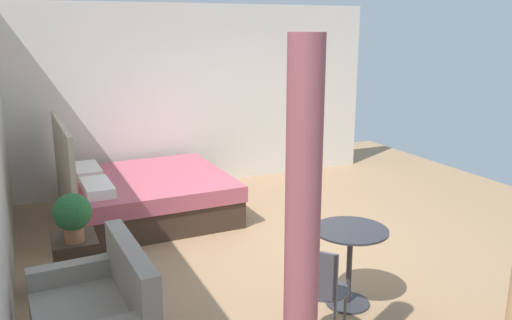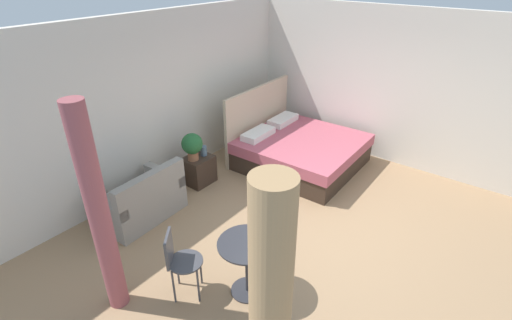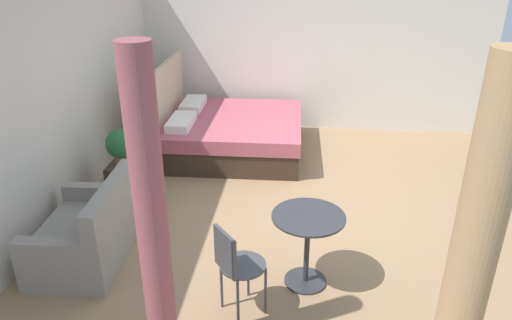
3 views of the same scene
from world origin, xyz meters
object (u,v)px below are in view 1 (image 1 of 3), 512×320
at_px(balcony_table, 350,252).
at_px(potted_plant, 72,214).
at_px(vase, 75,225).
at_px(bed, 142,194).
at_px(couch, 98,320).
at_px(nightstand, 76,261).
at_px(cafe_chair_near_window, 321,287).

bearing_deg(balcony_table, potted_plant, 59.49).
bearing_deg(vase, balcony_table, -124.90).
xyz_separation_m(bed, vase, (-1.50, 0.97, 0.26)).
relative_size(couch, vase, 7.30).
relative_size(couch, potted_plant, 2.63).
relative_size(bed, vase, 12.32).
xyz_separation_m(couch, balcony_table, (-0.17, -2.18, 0.23)).
height_order(bed, nightstand, bed).
xyz_separation_m(bed, cafe_chair_near_window, (-3.51, -0.62, 0.22)).
xyz_separation_m(vase, balcony_table, (-1.52, -2.18, -0.07)).
height_order(couch, vase, couch).
distance_m(nightstand, potted_plant, 0.53).
relative_size(couch, nightstand, 2.54).
bearing_deg(balcony_table, nightstand, 57.57).
relative_size(nightstand, balcony_table, 0.67).
distance_m(couch, potted_plant, 1.24).
distance_m(couch, balcony_table, 2.19).
height_order(potted_plant, cafe_chair_near_window, potted_plant).
bearing_deg(vase, nightstand, 168.35).
xyz_separation_m(potted_plant, cafe_chair_near_window, (-1.79, -1.62, -0.23)).
bearing_deg(cafe_chair_near_window, vase, 38.33).
relative_size(bed, balcony_table, 2.87).
xyz_separation_m(vase, cafe_chair_near_window, (-2.01, -1.59, -0.04)).
bearing_deg(bed, nightstand, 148.39).
height_order(nightstand, cafe_chair_near_window, cafe_chair_near_window).
xyz_separation_m(bed, balcony_table, (-3.03, -1.21, 0.20)).
xyz_separation_m(bed, potted_plant, (-1.72, 1.00, 0.45)).
xyz_separation_m(nightstand, vase, (0.12, -0.02, 0.33)).
height_order(couch, potted_plant, potted_plant).
bearing_deg(potted_plant, balcony_table, -120.51).
bearing_deg(couch, vase, 0.32).
height_order(bed, couch, bed).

